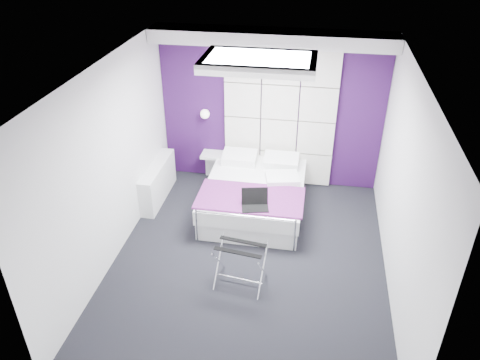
# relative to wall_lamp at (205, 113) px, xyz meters

# --- Properties ---
(floor) EXTENTS (4.40, 4.40, 0.00)m
(floor) POSITION_rel_wall_lamp_xyz_m (1.05, -2.06, -1.22)
(floor) COLOR black
(floor) RESTS_ON ground
(ceiling) EXTENTS (4.40, 4.40, 0.00)m
(ceiling) POSITION_rel_wall_lamp_xyz_m (1.05, -2.06, 1.38)
(ceiling) COLOR white
(ceiling) RESTS_ON wall_back
(wall_back) EXTENTS (3.60, 0.00, 3.60)m
(wall_back) POSITION_rel_wall_lamp_xyz_m (1.05, 0.14, 0.08)
(wall_back) COLOR silver
(wall_back) RESTS_ON floor
(wall_left) EXTENTS (0.00, 4.40, 4.40)m
(wall_left) POSITION_rel_wall_lamp_xyz_m (-0.75, -2.06, 0.08)
(wall_left) COLOR silver
(wall_left) RESTS_ON floor
(wall_right) EXTENTS (0.00, 4.40, 4.40)m
(wall_right) POSITION_rel_wall_lamp_xyz_m (2.85, -2.06, 0.08)
(wall_right) COLOR silver
(wall_right) RESTS_ON floor
(accent_wall) EXTENTS (3.58, 0.02, 2.58)m
(accent_wall) POSITION_rel_wall_lamp_xyz_m (1.05, 0.13, 0.08)
(accent_wall) COLOR #310F42
(accent_wall) RESTS_ON wall_back
(soffit) EXTENTS (3.58, 0.50, 0.20)m
(soffit) POSITION_rel_wall_lamp_xyz_m (1.05, -0.11, 1.28)
(soffit) COLOR white
(soffit) RESTS_ON wall_back
(headboard) EXTENTS (1.80, 0.08, 2.30)m
(headboard) POSITION_rel_wall_lamp_xyz_m (1.20, 0.08, -0.05)
(headboard) COLOR silver
(headboard) RESTS_ON wall_back
(skylight) EXTENTS (1.36, 0.86, 0.12)m
(skylight) POSITION_rel_wall_lamp_xyz_m (1.05, -1.46, 1.33)
(skylight) COLOR white
(skylight) RESTS_ON ceiling
(wall_lamp) EXTENTS (0.15, 0.15, 0.15)m
(wall_lamp) POSITION_rel_wall_lamp_xyz_m (0.00, 0.00, 0.00)
(wall_lamp) COLOR white
(wall_lamp) RESTS_ON wall_back
(radiator) EXTENTS (0.22, 1.20, 0.60)m
(radiator) POSITION_rel_wall_lamp_xyz_m (-0.64, -0.76, -0.92)
(radiator) COLOR white
(radiator) RESTS_ON floor
(bed) EXTENTS (1.53, 1.84, 0.65)m
(bed) POSITION_rel_wall_lamp_xyz_m (0.95, -0.85, -0.95)
(bed) COLOR white
(bed) RESTS_ON floor
(nightstand) EXTENTS (0.40, 0.31, 0.04)m
(nightstand) POSITION_rel_wall_lamp_xyz_m (0.12, -0.04, -0.74)
(nightstand) COLOR white
(nightstand) RESTS_ON wall_back
(luggage_rack) EXTENTS (0.59, 0.44, 0.58)m
(luggage_rack) POSITION_rel_wall_lamp_xyz_m (1.01, -2.51, -0.93)
(luggage_rack) COLOR silver
(luggage_rack) RESTS_ON floor
(laptop) EXTENTS (0.37, 0.26, 0.26)m
(laptop) POSITION_rel_wall_lamp_xyz_m (1.05, -1.50, -0.64)
(laptop) COLOR black
(laptop) RESTS_ON bed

